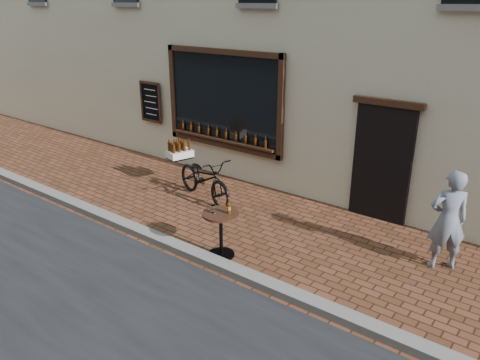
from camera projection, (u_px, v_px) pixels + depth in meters
The scene contains 5 objects.
ground at pixel (181, 260), 7.62m from camera, with size 90.00×90.00×0.00m, color #4D2B19.
kerb at pixel (189, 252), 7.74m from camera, with size 90.00×0.25×0.12m, color slate.
cargo_bicycle at pixel (203, 177), 9.78m from camera, with size 2.20×1.16×1.04m.
bistro_table at pixel (221, 225), 7.56m from camera, with size 0.60×0.60×1.04m.
pedestrian at pixel (448, 220), 7.14m from camera, with size 0.59×0.39×1.62m, color slate.
Camera 1 is at (4.80, -4.69, 3.96)m, focal length 35.00 mm.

